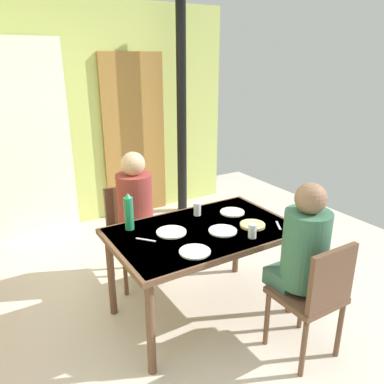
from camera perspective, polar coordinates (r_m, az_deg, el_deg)
ground_plane at (r=3.11m, az=-3.64°, el=-19.26°), size 6.00×6.00×0.00m
wall_back at (r=4.65m, az=-17.57°, el=10.46°), size 4.01×0.10×2.55m
door_wooden at (r=4.84m, az=-8.59°, el=8.16°), size 0.80×0.05×2.00m
stove_pipe_column at (r=4.78m, az=-1.57°, el=11.59°), size 0.12×0.12×2.55m
curtain_panel at (r=4.49m, az=-23.32°, el=6.82°), size 0.90×0.03×2.14m
dining_table at (r=2.88m, az=1.55°, el=-6.97°), size 1.36×0.86×0.73m
chair_near_diner at (r=2.67m, az=17.94°, el=-14.34°), size 0.40×0.40×0.87m
chair_far_diner at (r=3.47m, az=-9.08°, el=-5.30°), size 0.40×0.40×0.87m
person_near_diner at (r=2.61m, az=16.36°, el=-7.83°), size 0.30×0.37×0.77m
person_far_diner at (r=3.25m, az=-8.43°, el=-1.64°), size 0.30×0.37×0.77m
water_bottle_green_near at (r=2.84m, az=-9.43°, el=-3.03°), size 0.07×0.07×0.28m
dinner_plate_near_left at (r=2.53m, az=0.43°, el=-8.91°), size 0.21×0.21×0.01m
dinner_plate_near_right at (r=3.15m, az=6.05°, el=-3.01°), size 0.20×0.20×0.01m
dinner_plate_far_center at (r=2.80m, az=-3.11°, el=-6.00°), size 0.22×0.22×0.01m
dinner_plate_far_side at (r=2.82m, az=4.61°, el=-5.80°), size 0.21×0.21×0.01m
drinking_glass_by_near_diner at (r=3.07m, az=0.79°, el=-2.56°), size 0.06×0.06×0.11m
drinking_glass_by_far_diner at (r=2.74m, az=9.02°, el=-5.76°), size 0.06×0.06×0.10m
bread_plate_sliced at (r=2.93m, az=9.04°, el=-4.90°), size 0.19×0.19×0.02m
cutlery_knife_near at (r=2.71m, az=-6.93°, el=-7.10°), size 0.11×0.13×0.00m
cutlery_fork_near at (r=2.98m, az=12.80°, el=-4.90°), size 0.09×0.14×0.00m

